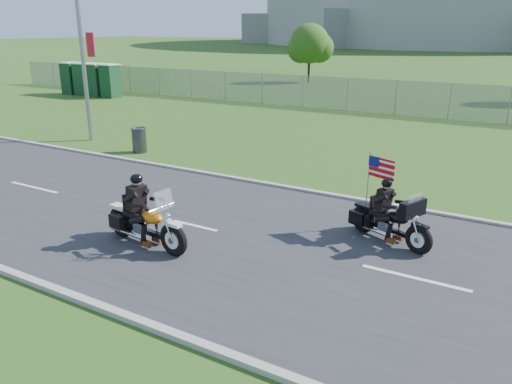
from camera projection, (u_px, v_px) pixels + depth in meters
The scene contains 14 objects.
ground at pixel (248, 240), 12.10m from camera, with size 420.00×420.00×0.00m, color #2C4916.
road at pixel (248, 239), 12.09m from camera, with size 120.00×8.00×0.04m, color #28282B.
curb_north at pixel (316, 193), 15.40m from camera, with size 120.00×0.18×0.12m, color #9E9B93.
curb_south at pixel (128, 318), 8.77m from camera, with size 120.00×0.18×0.12m, color #9E9B93.
fence at pixel (347, 94), 30.57m from camera, with size 60.00×0.03×2.00m, color gray.
streetlight at pixel (82, 9), 21.17m from camera, with size 0.90×2.46×10.00m.
porta_toilet_a at pixel (110, 82), 36.22m from camera, with size 1.10×1.10×2.30m, color #123B1C.
porta_toilet_b at pixel (97, 81), 36.89m from camera, with size 1.10×1.10×2.30m, color #123B1C.
porta_toilet_c at pixel (84, 80), 37.57m from camera, with size 1.10×1.10×2.30m, color #123B1C.
porta_toilet_d at pixel (71, 79), 38.24m from camera, with size 1.10×1.10×2.30m, color #123B1C.
tree_fence_mid at pixel (310, 46), 45.64m from camera, with size 3.96×3.69×5.30m.
motorcycle_lead at pixel (145, 224), 11.61m from camera, with size 2.60×0.81×1.75m.
motorcycle_follow at pixel (390, 222), 11.78m from camera, with size 2.21×1.19×1.94m.
trash_can at pixel (139, 140), 20.42m from camera, with size 0.57×0.57×0.99m, color #3C3D42.
Camera 1 is at (5.80, -9.49, 4.91)m, focal length 35.00 mm.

